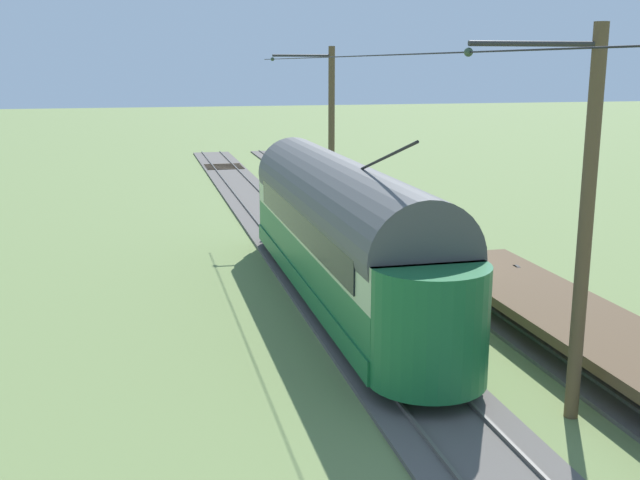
# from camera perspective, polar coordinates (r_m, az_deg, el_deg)

# --- Properties ---
(ground_plane) EXTENTS (220.00, 220.00, 0.00)m
(ground_plane) POSITION_cam_1_polar(r_m,az_deg,el_deg) (24.31, 6.50, -3.85)
(ground_plane) COLOR olive
(track_streetcar_siding) EXTENTS (2.80, 80.00, 0.18)m
(track_streetcar_siding) POSITION_cam_1_polar(r_m,az_deg,el_deg) (25.43, 11.18, -3.14)
(track_streetcar_siding) COLOR #56514C
(track_streetcar_siding) RESTS_ON ground
(track_adjacent_siding) EXTENTS (2.80, 80.00, 0.18)m
(track_adjacent_siding) POSITION_cam_1_polar(r_m,az_deg,el_deg) (23.92, 1.03, -3.91)
(track_adjacent_siding) COLOR #56514C
(track_adjacent_siding) RESTS_ON ground
(vintage_streetcar) EXTENTS (2.65, 16.86, 5.26)m
(vintage_streetcar) POSITION_cam_1_polar(r_m,az_deg,el_deg) (22.67, 1.52, 0.89)
(vintage_streetcar) COLOR #196033
(vintage_streetcar) RESTS_ON ground
(flatcar_adjacent) EXTENTS (2.80, 14.33, 1.60)m
(flatcar_adjacent) POSITION_cam_1_polar(r_m,az_deg,el_deg) (19.53, 19.53, -6.13)
(flatcar_adjacent) COLOR brown
(flatcar_adjacent) RESTS_ON ground
(catenary_pole_foreground) EXTENTS (2.79, 0.28, 7.75)m
(catenary_pole_foreground) POSITION_cam_1_polar(r_m,az_deg,el_deg) (33.80, 0.74, 7.93)
(catenary_pole_foreground) COLOR brown
(catenary_pole_foreground) RESTS_ON ground
(catenary_pole_mid_near) EXTENTS (2.79, 0.28, 7.75)m
(catenary_pole_mid_near) POSITION_cam_1_polar(r_m,az_deg,el_deg) (15.50, 18.96, 1.24)
(catenary_pole_mid_near) COLOR brown
(catenary_pole_mid_near) RESTS_ON ground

